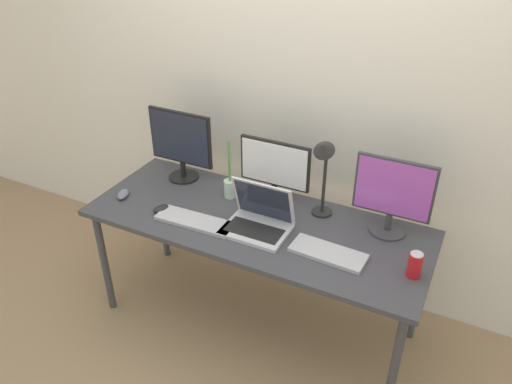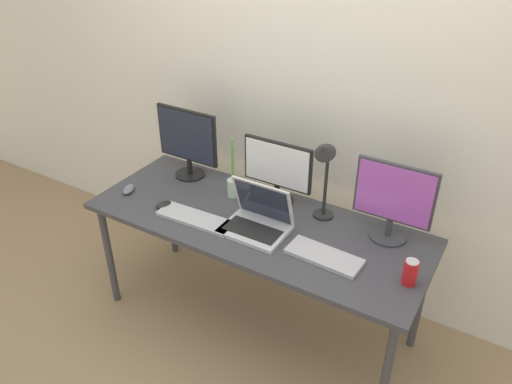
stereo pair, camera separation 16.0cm
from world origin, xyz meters
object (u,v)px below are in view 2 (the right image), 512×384
object	(u,v)px
mouse_by_laptop	(129,189)
laptop_silver	(258,219)
monitor_right	(393,200)
soda_can_near_keyboard	(410,272)
monitor_center	(278,170)
keyboard_aux	(324,256)
keyboard_main	(196,219)
bamboo_vase	(233,185)
work_desk	(256,230)
desk_lamp	(324,166)
monitor_left	(187,140)
mouse_by_keyboard	(164,205)

from	to	relation	value
mouse_by_laptop	laptop_silver	bearing A→B (deg)	-17.33
monitor_right	soda_can_near_keyboard	world-z (taller)	monitor_right
monitor_right	mouse_by_laptop	distance (m)	1.50
monitor_center	keyboard_aux	size ratio (longest dim) A/B	1.11
soda_can_near_keyboard	monitor_center	bearing A→B (deg)	160.13
keyboard_main	bamboo_vase	size ratio (longest dim) A/B	1.20
mouse_by_laptop	work_desk	bearing A→B (deg)	-13.04
keyboard_main	mouse_by_laptop	world-z (taller)	mouse_by_laptop
keyboard_main	desk_lamp	bearing A→B (deg)	29.07
keyboard_main	bamboo_vase	bearing A→B (deg)	80.93
soda_can_near_keyboard	bamboo_vase	world-z (taller)	bamboo_vase
monitor_left	mouse_by_keyboard	xyz separation A→B (m)	(0.10, -0.37, -0.22)
mouse_by_laptop	soda_can_near_keyboard	world-z (taller)	soda_can_near_keyboard
keyboard_main	mouse_by_keyboard	xyz separation A→B (m)	(-0.23, 0.01, 0.01)
monitor_right	keyboard_aux	world-z (taller)	monitor_right
laptop_silver	keyboard_main	xyz separation A→B (m)	(-0.33, -0.10, -0.05)
monitor_left	desk_lamp	size ratio (longest dim) A/B	0.90
keyboard_main	keyboard_aux	world-z (taller)	same
keyboard_main	bamboo_vase	world-z (taller)	bamboo_vase
monitor_left	desk_lamp	xyz separation A→B (m)	(0.90, -0.03, 0.09)
monitor_left	mouse_by_laptop	world-z (taller)	monitor_left
laptop_silver	bamboo_vase	size ratio (longest dim) A/B	0.93
keyboard_main	desk_lamp	distance (m)	0.74
mouse_by_keyboard	monitor_left	bearing A→B (deg)	125.28
monitor_left	monitor_center	bearing A→B (deg)	0.99
monitor_center	laptop_silver	bearing A→B (deg)	-82.13
keyboard_main	bamboo_vase	distance (m)	0.32
laptop_silver	bamboo_vase	world-z (taller)	bamboo_vase
monitor_center	laptop_silver	distance (m)	0.32
monitor_center	bamboo_vase	bearing A→B (deg)	-163.11
keyboard_main	soda_can_near_keyboard	bearing A→B (deg)	2.25
desk_lamp	mouse_by_keyboard	bearing A→B (deg)	-157.25
mouse_by_keyboard	keyboard_main	bearing A→B (deg)	17.61
keyboard_aux	mouse_by_laptop	world-z (taller)	mouse_by_laptop
keyboard_aux	monitor_left	bearing A→B (deg)	165.85
work_desk	monitor_left	distance (m)	0.71
monitor_center	desk_lamp	bearing A→B (deg)	-8.73
laptop_silver	mouse_by_laptop	world-z (taller)	laptop_silver
work_desk	desk_lamp	xyz separation A→B (m)	(0.29, 0.19, 0.39)
monitor_left	keyboard_aux	xyz separation A→B (m)	(1.05, -0.32, -0.23)
mouse_by_keyboard	keyboard_aux	bearing A→B (deg)	23.26
monitor_right	mouse_by_keyboard	world-z (taller)	monitor_right
keyboard_main	keyboard_aux	size ratio (longest dim) A/B	1.18
keyboard_main	monitor_center	bearing A→B (deg)	51.57
monitor_right	monitor_center	bearing A→B (deg)	179.09
monitor_center	mouse_by_keyboard	distance (m)	0.66
monitor_right	desk_lamp	distance (m)	0.38
work_desk	keyboard_main	world-z (taller)	keyboard_main
monitor_right	laptop_silver	bearing A→B (deg)	-155.57
mouse_by_keyboard	bamboo_vase	size ratio (longest dim) A/B	0.26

